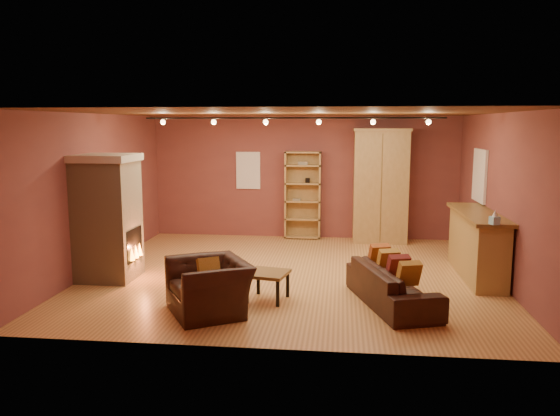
# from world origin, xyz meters

# --- Properties ---
(floor) EXTENTS (7.00, 7.00, 0.00)m
(floor) POSITION_xyz_m (0.00, 0.00, 0.00)
(floor) COLOR #B0773E
(floor) RESTS_ON ground
(ceiling) EXTENTS (7.00, 7.00, 0.00)m
(ceiling) POSITION_xyz_m (0.00, 0.00, 2.80)
(ceiling) COLOR brown
(ceiling) RESTS_ON back_wall
(back_wall) EXTENTS (7.00, 0.02, 2.80)m
(back_wall) POSITION_xyz_m (0.00, 3.25, 1.40)
(back_wall) COLOR brown
(back_wall) RESTS_ON floor
(left_wall) EXTENTS (0.02, 6.50, 2.80)m
(left_wall) POSITION_xyz_m (-3.50, 0.00, 1.40)
(left_wall) COLOR brown
(left_wall) RESTS_ON floor
(right_wall) EXTENTS (0.02, 6.50, 2.80)m
(right_wall) POSITION_xyz_m (3.50, 0.00, 1.40)
(right_wall) COLOR brown
(right_wall) RESTS_ON floor
(fireplace) EXTENTS (1.01, 0.98, 2.12)m
(fireplace) POSITION_xyz_m (-3.04, -0.60, 1.06)
(fireplace) COLOR tan
(fireplace) RESTS_ON floor
(back_window) EXTENTS (0.56, 0.04, 0.86)m
(back_window) POSITION_xyz_m (-1.30, 3.23, 1.55)
(back_window) COLOR white
(back_window) RESTS_ON back_wall
(bookcase) EXTENTS (0.82, 0.32, 2.01)m
(bookcase) POSITION_xyz_m (-0.01, 3.14, 1.02)
(bookcase) COLOR tan
(bookcase) RESTS_ON floor
(armoire) EXTENTS (1.24, 0.70, 2.52)m
(armoire) POSITION_xyz_m (1.72, 2.93, 1.27)
(armoire) COLOR tan
(armoire) RESTS_ON floor
(bar_counter) EXTENTS (0.63, 2.36, 1.13)m
(bar_counter) POSITION_xyz_m (3.20, 0.22, 0.57)
(bar_counter) COLOR tan
(bar_counter) RESTS_ON floor
(tissue_box) EXTENTS (0.15, 0.15, 0.22)m
(tissue_box) POSITION_xyz_m (3.15, -0.94, 1.22)
(tissue_box) COLOR #8CC9E0
(tissue_box) RESTS_ON bar_counter
(right_window) EXTENTS (0.05, 0.90, 1.00)m
(right_window) POSITION_xyz_m (3.47, 1.40, 1.65)
(right_window) COLOR white
(right_window) RESTS_ON right_wall
(loveseat) EXTENTS (1.14, 2.04, 0.80)m
(loveseat) POSITION_xyz_m (1.62, -1.46, 0.40)
(loveseat) COLOR black
(loveseat) RESTS_ON floor
(armchair) EXTENTS (1.22, 1.36, 1.00)m
(armchair) POSITION_xyz_m (-0.94, -2.11, 0.50)
(armchair) COLOR black
(armchair) RESTS_ON floor
(coffee_table) EXTENTS (0.68, 0.68, 0.43)m
(coffee_table) POSITION_xyz_m (-0.21, -1.47, 0.37)
(coffee_table) COLOR brown
(coffee_table) RESTS_ON floor
(track_rail) EXTENTS (5.20, 0.09, 0.13)m
(track_rail) POSITION_xyz_m (0.00, 0.20, 2.69)
(track_rail) COLOR black
(track_rail) RESTS_ON ceiling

